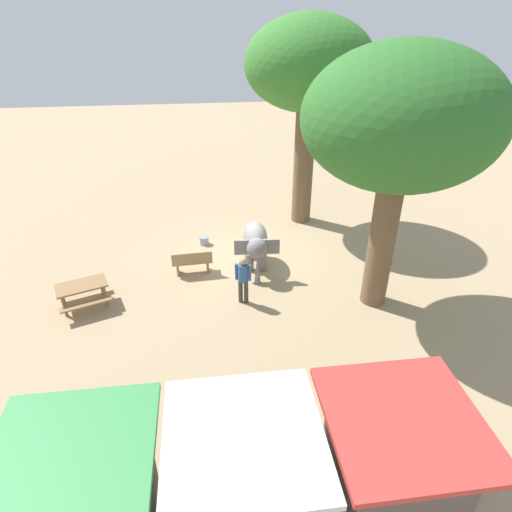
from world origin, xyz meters
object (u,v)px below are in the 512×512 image
market_stall_white (245,488)px  market_stall_green (87,507)px  person_handler (243,277)px  shade_tree_secondary (402,122)px  picnic_table_near (82,290)px  shade_tree_main (309,68)px  wooden_bench (192,262)px  feed_bucket (204,240)px  elephant (256,242)px  market_stall_red (391,470)px

market_stall_white → market_stall_green: bearing=0.0°
person_handler → shade_tree_secondary: bearing=-79.7°
person_handler → picnic_table_near: (4.99, -0.45, -0.36)m
shade_tree_main → wooden_bench: bearing=39.4°
person_handler → market_stall_white: bearing=-169.3°
shade_tree_secondary → feed_bucket: shade_tree_secondary is taller
shade_tree_main → market_stall_white: 14.10m
elephant → market_stall_white: 9.00m
wooden_bench → feed_bucket: wooden_bench is taller
elephant → shade_tree_main: 6.83m
shade_tree_secondary → wooden_bench: shade_tree_secondary is taller
person_handler → market_stall_red: bearing=-147.9°
shade_tree_secondary → market_stall_red: size_ratio=3.02×
shade_tree_main → market_stall_white: shade_tree_main is taller
elephant → market_stall_red: size_ratio=0.91×
shade_tree_secondary → picnic_table_near: shade_tree_secondary is taller
market_stall_red → market_stall_green: size_ratio=1.00×
shade_tree_secondary → picnic_table_near: bearing=-5.4°
wooden_bench → shade_tree_secondary: bearing=-25.5°
shade_tree_secondary → picnic_table_near: 10.47m
person_handler → market_stall_green: bearing=170.6°
elephant → shade_tree_secondary: shade_tree_secondary is taller
shade_tree_secondary → wooden_bench: 8.07m
picnic_table_near → market_stall_green: market_stall_green is taller
elephant → feed_bucket: size_ratio=6.35×
shade_tree_main → wooden_bench: shade_tree_main is taller
shade_tree_main → person_handler: bearing=61.7°
market_stall_white → feed_bucket: bearing=-87.2°
feed_bucket → market_stall_green: bearing=79.2°
person_handler → market_stall_red: size_ratio=0.64×
person_handler → shade_tree_main: bearing=-12.2°
person_handler → shade_tree_main: shade_tree_main is taller
elephant → feed_bucket: (1.82, -1.94, -0.85)m
elephant → market_stall_red: 9.00m
shade_tree_main → market_stall_green: 15.00m
wooden_bench → picnic_table_near: bearing=-159.7°
feed_bucket → picnic_table_near: bearing=43.3°
wooden_bench → feed_bucket: size_ratio=3.95×
person_handler → wooden_bench: person_handler is taller
person_handler → market_stall_white: size_ratio=0.64×
wooden_bench → feed_bucket: (-0.44, -2.11, -0.31)m
elephant → person_handler: bearing=-13.6°
person_handler → market_stall_green: market_stall_green is taller
market_stall_red → market_stall_white: size_ratio=1.00×
feed_bucket → market_stall_white: bearing=92.8°
elephant → feed_bucket: bearing=-133.0°
wooden_bench → picnic_table_near: 3.69m
market_stall_red → picnic_table_near: bearing=-46.2°
elephant → market_stall_white: market_stall_white is taller
picnic_table_near → feed_bucket: size_ratio=5.32×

